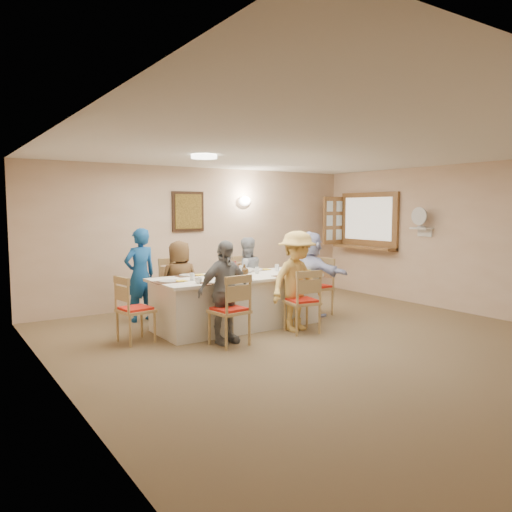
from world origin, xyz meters
TOP-DOWN VIEW (x-y plane):
  - ground at (0.00, 0.00)m, footprint 7.00×7.00m
  - room_walls at (0.00, 0.00)m, footprint 7.00×7.00m
  - wall_picture at (-0.30, 3.46)m, footprint 0.62×0.05m
  - wall_sconce at (0.90, 3.44)m, footprint 0.26×0.09m
  - ceiling_light at (-1.00, 1.50)m, footprint 0.36×0.36m
  - serving_hatch at (3.21, 2.40)m, footprint 0.06×1.50m
  - hatch_sill at (3.09, 2.40)m, footprint 0.30×1.50m
  - shutter_door at (2.95, 3.16)m, footprint 0.55×0.04m
  - fan_shelf at (3.13, 1.05)m, footprint 0.22×0.36m
  - desk_fan at (3.10, 1.05)m, footprint 0.30×0.30m
  - dining_table at (-0.48, 1.50)m, footprint 2.48×1.05m
  - chair_back_left at (-1.08, 2.30)m, footprint 0.51×0.51m
  - chair_back_right at (0.12, 2.30)m, footprint 0.50×0.50m
  - chair_front_left at (-1.08, 0.70)m, footprint 0.49×0.49m
  - chair_front_right at (0.12, 0.70)m, footprint 0.51×0.51m
  - chair_left_end at (-2.03, 1.50)m, footprint 0.48×0.48m
  - chair_right_end at (1.07, 1.50)m, footprint 0.46×0.46m
  - diner_back_left at (-1.08, 2.18)m, footprint 0.68×0.49m
  - diner_back_right at (0.12, 2.18)m, footprint 0.77×0.68m
  - diner_front_left at (-1.08, 0.82)m, footprint 0.84×0.46m
  - diner_front_right at (0.12, 0.82)m, footprint 1.05×0.74m
  - diner_right_end at (0.94, 1.50)m, footprint 1.39×0.74m
  - caregiver at (-1.53, 2.65)m, footprint 0.64×0.52m
  - placemat_fl at (-1.08, 1.08)m, footprint 0.38×0.28m
  - plate_fl at (-1.08, 1.08)m, footprint 0.25×0.25m
  - napkin_fl at (-0.90, 1.03)m, footprint 0.14×0.14m
  - placemat_fr at (0.12, 1.08)m, footprint 0.36×0.27m
  - plate_fr at (0.12, 1.08)m, footprint 0.24×0.24m
  - napkin_fr at (0.30, 1.03)m, footprint 0.14×0.14m
  - placemat_bl at (-1.08, 1.92)m, footprint 0.35×0.26m
  - plate_bl at (-1.08, 1.92)m, footprint 0.23×0.23m
  - napkin_bl at (-0.90, 1.87)m, footprint 0.14×0.14m
  - placemat_br at (0.12, 1.92)m, footprint 0.33×0.24m
  - plate_br at (0.12, 1.92)m, footprint 0.26×0.26m
  - napkin_br at (0.30, 1.87)m, footprint 0.14×0.14m
  - placemat_le at (-1.58, 1.50)m, footprint 0.38×0.28m
  - plate_le at (-1.58, 1.50)m, footprint 0.24×0.24m
  - napkin_le at (-1.40, 1.45)m, footprint 0.14×0.14m
  - placemat_re at (0.64, 1.50)m, footprint 0.34×0.25m
  - plate_re at (0.64, 1.50)m, footprint 0.25×0.25m
  - napkin_re at (0.82, 1.45)m, footprint 0.15×0.15m
  - teacup_a at (-1.28, 1.16)m, footprint 0.10×0.10m
  - teacup_b at (-0.08, 2.00)m, footprint 0.12×0.12m
  - bowl_a at (-0.73, 1.22)m, footprint 0.22×0.22m
  - bowl_b at (-0.14, 1.77)m, footprint 0.21×0.21m
  - condiment_ketchup at (-0.51, 1.49)m, footprint 0.15×0.15m
  - condiment_brown at (-0.42, 1.52)m, footprint 0.13×0.13m
  - condiment_malt at (-0.35, 1.49)m, footprint 0.18×0.18m
  - drinking_glass at (-0.63, 1.55)m, footprint 0.07×0.07m

SIDE VIEW (x-z plane):
  - ground at x=0.00m, z-range 0.00..0.00m
  - dining_table at x=-0.48m, z-range 0.00..0.76m
  - chair_left_end at x=-2.03m, z-range 0.00..0.89m
  - chair_front_right at x=0.12m, z-range 0.00..0.91m
  - chair_front_left at x=-1.08m, z-range 0.00..0.93m
  - chair_right_end at x=1.07m, z-range 0.00..0.94m
  - chair_back_right at x=0.12m, z-range 0.00..0.95m
  - chair_back_left at x=-1.08m, z-range 0.00..0.99m
  - diner_back_left at x=-1.08m, z-range 0.00..1.27m
  - diner_back_right at x=0.12m, z-range 0.00..1.28m
  - diner_front_left at x=-1.08m, z-range 0.00..1.35m
  - diner_right_end at x=0.94m, z-range 0.00..1.39m
  - diner_front_right at x=0.12m, z-range 0.00..1.44m
  - caregiver at x=-1.53m, z-range 0.00..1.45m
  - placemat_fl at x=-1.08m, z-range 0.76..0.77m
  - placemat_fr at x=0.12m, z-range 0.76..0.77m
  - placemat_bl at x=-1.08m, z-range 0.76..0.77m
  - placemat_br at x=0.12m, z-range 0.76..0.77m
  - placemat_le at x=-1.58m, z-range 0.76..0.77m
  - placemat_re at x=0.64m, z-range 0.76..0.77m
  - napkin_fl at x=-0.90m, z-range 0.77..0.77m
  - napkin_fr at x=0.30m, z-range 0.77..0.77m
  - napkin_bl at x=-0.90m, z-range 0.77..0.77m
  - napkin_br at x=0.30m, z-range 0.77..0.77m
  - napkin_le at x=-1.40m, z-range 0.77..0.77m
  - napkin_re at x=0.82m, z-range 0.77..0.77m
  - plate_fl at x=-1.08m, z-range 0.77..0.78m
  - plate_fr at x=0.12m, z-range 0.77..0.78m
  - plate_bl at x=-1.08m, z-range 0.77..0.78m
  - plate_br at x=0.12m, z-range 0.76..0.78m
  - plate_le at x=-1.58m, z-range 0.77..0.78m
  - plate_re at x=0.64m, z-range 0.77..0.78m
  - bowl_a at x=-0.73m, z-range 0.76..0.81m
  - bowl_b at x=-0.14m, z-range 0.76..0.83m
  - teacup_a at x=-1.28m, z-range 0.76..0.84m
  - teacup_b at x=-0.08m, z-range 0.76..0.84m
  - drinking_glass at x=-0.63m, z-range 0.77..0.87m
  - condiment_malt at x=-0.35m, z-range 0.76..0.93m
  - condiment_brown at x=-0.42m, z-range 0.76..0.94m
  - condiment_ketchup at x=-0.51m, z-range 0.76..0.99m
  - hatch_sill at x=3.09m, z-range 0.95..1.00m
  - fan_shelf at x=3.13m, z-range 1.39..1.41m
  - serving_hatch at x=3.21m, z-range 0.92..2.08m
  - shutter_door at x=2.95m, z-range 1.00..2.00m
  - room_walls at x=0.00m, z-range -1.99..5.01m
  - desk_fan at x=3.10m, z-range 1.41..1.69m
  - wall_picture at x=-0.30m, z-range 1.34..2.06m
  - wall_sconce at x=0.90m, z-range 1.81..1.99m
  - ceiling_light at x=-1.00m, z-range 2.45..2.50m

